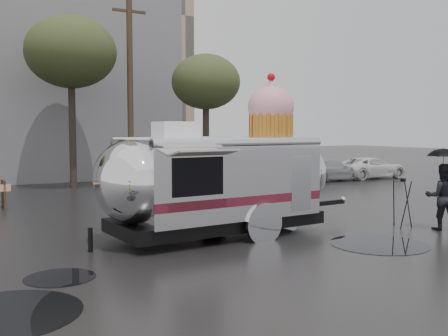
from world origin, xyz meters
TOP-DOWN VIEW (x-y plane):
  - ground at (0.00, 0.00)m, footprint 120.00×120.00m
  - puddles at (-0.97, -0.01)m, footprint 11.67×7.34m
  - utility_pole at (2.50, 14.00)m, footprint 1.60×0.28m
  - tree_mid at (0.00, 15.00)m, footprint 4.20×4.20m
  - tree_right at (6.00, 13.00)m, footprint 3.36×3.36m
  - parked_cars at (11.78, 12.00)m, footprint 13.20×1.90m
  - airstream_trailer at (0.86, 2.07)m, footprint 8.20×3.48m
  - person_right at (6.53, -0.30)m, footprint 0.99×0.94m
  - umbrella_black at (6.53, -0.30)m, footprint 1.09×1.09m
  - tripod at (5.90, 0.51)m, footprint 0.53×0.58m

SIDE VIEW (x-z plane):
  - ground at x=0.00m, z-range 0.00..0.00m
  - puddles at x=-0.97m, z-range 0.00..0.01m
  - parked_cars at x=11.78m, z-range -0.03..1.47m
  - tripod at x=5.90m, z-range 0.11..1.52m
  - person_right at x=6.53m, z-range 0.00..1.84m
  - airstream_trailer at x=0.86m, z-range -0.66..3.76m
  - umbrella_black at x=6.53m, z-range 0.77..3.07m
  - utility_pole at x=2.50m, z-range 0.12..9.12m
  - tree_right at x=6.00m, z-range 1.85..8.27m
  - tree_mid at x=0.00m, z-range 2.33..10.35m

